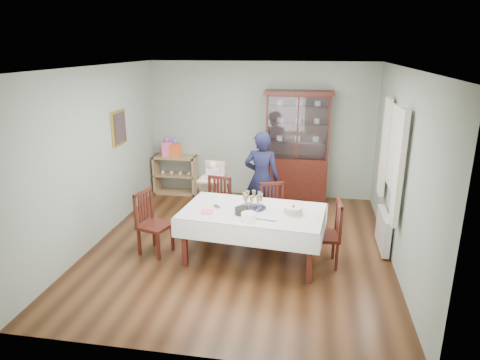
% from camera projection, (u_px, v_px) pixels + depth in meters
% --- Properties ---
extents(floor, '(5.00, 5.00, 0.00)m').
position_uv_depth(floor, '(240.00, 246.00, 6.64)').
color(floor, '#593319').
rests_on(floor, ground).
extents(room_shell, '(5.00, 5.00, 5.00)m').
position_uv_depth(room_shell, '(246.00, 132.00, 6.63)').
color(room_shell, '#9EAA99').
rests_on(room_shell, floor).
extents(dining_table, '(2.11, 1.35, 0.76)m').
position_uv_depth(dining_table, '(253.00, 235.00, 6.15)').
color(dining_table, '#4D1C13').
rests_on(dining_table, floor).
extents(china_cabinet, '(1.30, 0.48, 2.18)m').
position_uv_depth(china_cabinet, '(297.00, 146.00, 8.31)').
color(china_cabinet, '#4D1C13').
rests_on(china_cabinet, floor).
extents(sideboard, '(0.90, 0.38, 0.80)m').
position_uv_depth(sideboard, '(176.00, 175.00, 8.94)').
color(sideboard, tan).
rests_on(sideboard, floor).
extents(picture_frame, '(0.04, 0.48, 0.58)m').
position_uv_depth(picture_frame, '(119.00, 128.00, 7.25)').
color(picture_frame, gold).
rests_on(picture_frame, room_shell).
extents(window, '(0.04, 1.02, 1.22)m').
position_uv_depth(window, '(396.00, 151.00, 6.10)').
color(window, white).
rests_on(window, room_shell).
extents(curtain_left, '(0.07, 0.30, 1.55)m').
position_uv_depth(curtain_left, '(399.00, 169.00, 5.56)').
color(curtain_left, silver).
rests_on(curtain_left, room_shell).
extents(curtain_right, '(0.07, 0.30, 1.55)m').
position_uv_depth(curtain_right, '(385.00, 147.00, 6.73)').
color(curtain_right, silver).
rests_on(curtain_right, room_shell).
extents(radiator, '(0.10, 0.80, 0.55)m').
position_uv_depth(radiator, '(383.00, 230.00, 6.49)').
color(radiator, white).
rests_on(radiator, floor).
extents(chair_far_left, '(0.50, 0.50, 0.94)m').
position_uv_depth(chair_far_left, '(216.00, 218.00, 7.02)').
color(chair_far_left, '#4D1C13').
rests_on(chair_far_left, floor).
extents(chair_far_right, '(0.51, 0.51, 0.90)m').
position_uv_depth(chair_far_right, '(273.00, 223.00, 6.84)').
color(chair_far_right, '#4D1C13').
rests_on(chair_far_right, floor).
extents(chair_end_left, '(0.53, 0.53, 0.95)m').
position_uv_depth(chair_end_left, '(155.00, 235.00, 6.37)').
color(chair_end_left, '#4D1C13').
rests_on(chair_end_left, floor).
extents(chair_end_right, '(0.47, 0.47, 0.95)m').
position_uv_depth(chair_end_right, '(324.00, 246.00, 6.03)').
color(chair_end_right, '#4D1C13').
rests_on(chair_end_right, floor).
extents(woman, '(0.61, 0.42, 1.64)m').
position_uv_depth(woman, '(262.00, 179.00, 7.27)').
color(woman, black).
rests_on(woman, floor).
extents(high_chair, '(0.54, 0.54, 1.09)m').
position_uv_depth(high_chair, '(213.00, 197.00, 7.53)').
color(high_chair, black).
rests_on(high_chair, floor).
extents(champagne_tray, '(0.39, 0.39, 0.24)m').
position_uv_depth(champagne_tray, '(253.00, 204.00, 6.07)').
color(champagne_tray, silver).
rests_on(champagne_tray, dining_table).
extents(birthday_cake, '(0.29, 0.29, 0.20)m').
position_uv_depth(birthday_cake, '(293.00, 211.00, 5.87)').
color(birthday_cake, white).
rests_on(birthday_cake, dining_table).
extents(plate_stack_dark, '(0.23, 0.23, 0.09)m').
position_uv_depth(plate_stack_dark, '(242.00, 211.00, 5.89)').
color(plate_stack_dark, black).
rests_on(plate_stack_dark, dining_table).
extents(plate_stack_white, '(0.23, 0.23, 0.09)m').
position_uv_depth(plate_stack_white, '(249.00, 216.00, 5.71)').
color(plate_stack_white, white).
rests_on(plate_stack_white, dining_table).
extents(napkin_stack, '(0.15, 0.15, 0.02)m').
position_uv_depth(napkin_stack, '(207.00, 212.00, 5.95)').
color(napkin_stack, '#FE5D95').
rests_on(napkin_stack, dining_table).
extents(cutlery, '(0.16, 0.18, 0.01)m').
position_uv_depth(cutlery, '(214.00, 206.00, 6.17)').
color(cutlery, silver).
rests_on(cutlery, dining_table).
extents(cake_knife, '(0.31, 0.09, 0.01)m').
position_uv_depth(cake_knife, '(265.00, 220.00, 5.69)').
color(cake_knife, silver).
rests_on(cake_knife, dining_table).
extents(gift_bag_pink, '(0.25, 0.20, 0.41)m').
position_uv_depth(gift_bag_pink, '(167.00, 148.00, 8.77)').
color(gift_bag_pink, '#FE5D95').
rests_on(gift_bag_pink, sideboard).
extents(gift_bag_orange, '(0.21, 0.15, 0.38)m').
position_uv_depth(gift_bag_orange, '(175.00, 148.00, 8.75)').
color(gift_bag_orange, orange).
rests_on(gift_bag_orange, sideboard).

